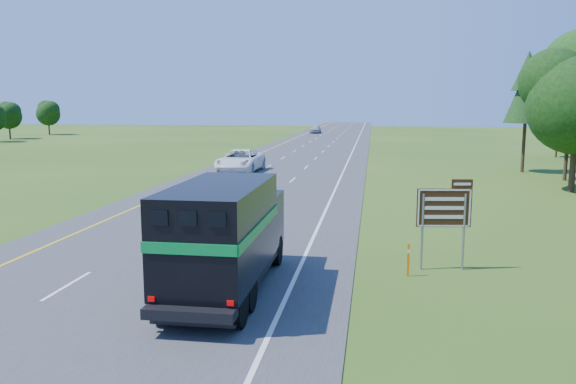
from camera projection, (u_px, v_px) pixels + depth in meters
name	position (u px, v px, depth m)	size (l,w,h in m)	color
road	(292.00, 164.00, 56.34)	(15.00, 260.00, 0.04)	#38383A
lane_markings	(292.00, 164.00, 56.34)	(11.15, 260.00, 0.01)	yellow
horse_truck	(226.00, 233.00, 17.65)	(2.59, 8.05, 3.56)	black
white_suv	(240.00, 161.00, 49.45)	(3.27, 7.10, 1.97)	white
far_car	(316.00, 129.00, 114.96)	(1.95, 4.85, 1.65)	#AEAEB5
exit_sign	(445.00, 211.00, 20.14)	(1.95, 0.31, 3.33)	gray
delineator	(408.00, 259.00, 19.57)	(0.10, 0.05, 1.16)	orange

